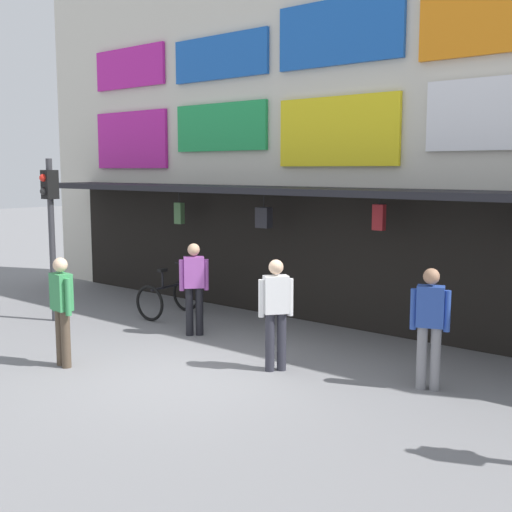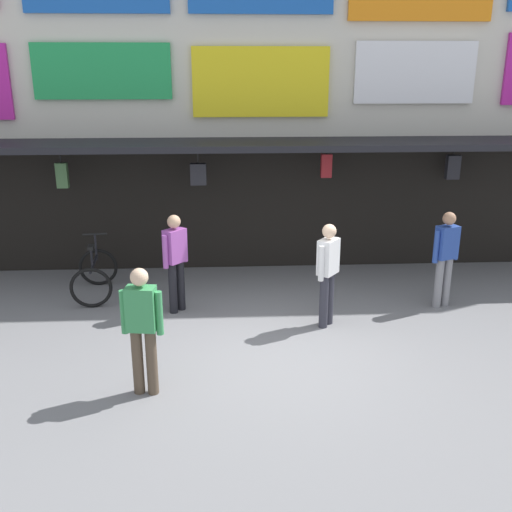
# 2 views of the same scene
# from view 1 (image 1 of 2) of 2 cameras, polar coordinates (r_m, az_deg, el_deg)

# --- Properties ---
(ground_plane) EXTENTS (80.00, 80.00, 0.00)m
(ground_plane) POSITION_cam_1_polar(r_m,az_deg,el_deg) (9.78, -6.10, -10.29)
(ground_plane) COLOR slate
(shopfront) EXTENTS (18.00, 2.60, 8.00)m
(shopfront) POSITION_cam_1_polar(r_m,az_deg,el_deg) (12.94, 8.63, 11.80)
(shopfront) COLOR beige
(shopfront) RESTS_ON ground
(traffic_light_near) EXTENTS (0.30, 0.33, 3.20)m
(traffic_light_near) POSITION_cam_1_polar(r_m,az_deg,el_deg) (13.36, -17.52, 3.57)
(traffic_light_near) COLOR #38383D
(traffic_light_near) RESTS_ON ground
(bicycle_parked) EXTENTS (0.82, 1.22, 1.05)m
(bicycle_parked) POSITION_cam_1_polar(r_m,az_deg,el_deg) (13.51, -7.64, -3.57)
(bicycle_parked) COLOR black
(bicycle_parked) RESTS_ON ground
(pedestrian_in_black) EXTENTS (0.40, 0.42, 1.68)m
(pedestrian_in_black) POSITION_cam_1_polar(r_m,az_deg,el_deg) (11.79, -5.43, -2.44)
(pedestrian_in_black) COLOR black
(pedestrian_in_black) RESTS_ON ground
(pedestrian_in_green) EXTENTS (0.50, 0.34, 1.68)m
(pedestrian_in_green) POSITION_cam_1_polar(r_m,az_deg,el_deg) (9.16, 14.94, -5.58)
(pedestrian_in_green) COLOR gray
(pedestrian_in_green) RESTS_ON ground
(pedestrian_in_white) EXTENTS (0.53, 0.27, 1.68)m
(pedestrian_in_white) POSITION_cam_1_polar(r_m,az_deg,el_deg) (10.32, -16.61, -4.17)
(pedestrian_in_white) COLOR brown
(pedestrian_in_white) RESTS_ON ground
(pedestrian_in_blue) EXTENTS (0.40, 0.44, 1.68)m
(pedestrian_in_blue) POSITION_cam_1_polar(r_m,az_deg,el_deg) (9.69, 1.75, -4.61)
(pedestrian_in_blue) COLOR #2D2D38
(pedestrian_in_blue) RESTS_ON ground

